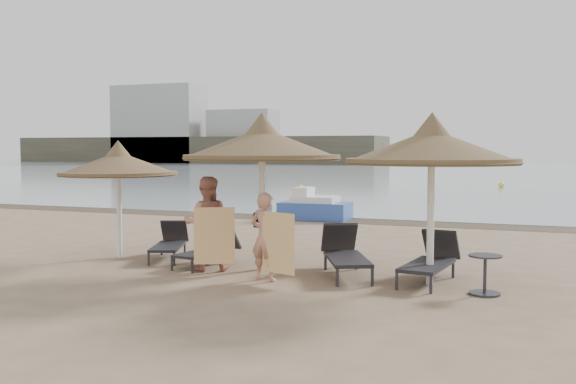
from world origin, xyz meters
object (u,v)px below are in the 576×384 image
object	(u,v)px
lounger_near_right	(345,253)
person_right	(265,230)
palapa_center	(262,145)
lounger_far_right	(431,259)
lounger_near_left	(210,248)
palapa_right	(432,148)
palapa_left	(118,164)
person_left	(206,216)
lounger_far_left	(170,242)
side_table	(485,276)
pedal_boat	(314,207)

from	to	relation	value
lounger_near_right	person_right	world-z (taller)	person_right
palapa_center	lounger_far_right	size ratio (longest dim) A/B	1.55
lounger_near_left	palapa_right	bearing A→B (deg)	5.57
palapa_left	person_left	bearing A→B (deg)	-14.76
palapa_right	lounger_far_right	bearing A→B (deg)	93.79
lounger_near_right	lounger_far_left	bearing A→B (deg)	149.86
palapa_right	side_table	distance (m)	2.37
lounger_far_left	palapa_center	bearing A→B (deg)	-32.36
palapa_right	palapa_center	bearing A→B (deg)	176.29
lounger_near_left	lounger_far_left	bearing A→B (deg)	170.92
lounger_far_left	person_left	size ratio (longest dim) A/B	0.85
lounger_near_left	pedal_boat	world-z (taller)	pedal_boat
person_left	person_right	xyz separation A→B (m)	(1.46, -0.48, -0.14)
palapa_left	person_right	world-z (taller)	palapa_left
lounger_near_right	lounger_near_left	bearing A→B (deg)	155.81
palapa_left	palapa_right	xyz separation A→B (m)	(6.81, -0.40, 0.36)
lounger_far_left	person_left	distance (m)	1.88
palapa_left	person_right	size ratio (longest dim) A/B	1.39
palapa_center	person_left	size ratio (longest dim) A/B	1.45
lounger_near_right	person_right	xyz separation A→B (m)	(-1.18, -1.10, 0.52)
palapa_left	lounger_far_left	distance (m)	2.04
palapa_left	side_table	xyz separation A→B (m)	(7.78, -0.89, -1.74)
person_right	pedal_boat	world-z (taller)	person_right
lounger_far_left	lounger_near_left	size ratio (longest dim) A/B	1.05
palapa_right	pedal_boat	bearing A→B (deg)	119.74
lounger_near_right	person_left	world-z (taller)	person_left
palapa_center	lounger_far_right	world-z (taller)	palapa_center
lounger_near_right	side_table	world-z (taller)	lounger_near_right
palapa_center	person_right	xyz separation A→B (m)	(0.47, -0.96, -1.54)
lounger_far_left	lounger_near_left	distance (m)	1.27
palapa_left	lounger_near_left	bearing A→B (deg)	-2.12
palapa_left	lounger_near_left	world-z (taller)	palapa_left
palapa_left	person_left	xyz separation A→B (m)	(2.51, -0.66, -0.98)
palapa_right	pedal_boat	world-z (taller)	palapa_right
palapa_center	person_left	distance (m)	1.77
person_left	person_right	world-z (taller)	person_left
palapa_right	lounger_near_left	bearing A→B (deg)	176.02
lounger_far_left	side_table	bearing A→B (deg)	-30.81
person_left	person_right	size ratio (longest dim) A/B	1.15
lounger_far_left	pedal_boat	bearing A→B (deg)	65.68
palapa_left	lounger_far_right	bearing A→B (deg)	-0.56
lounger_near_right	lounger_far_right	bearing A→B (deg)	-25.90
lounger_near_left	lounger_near_right	size ratio (longest dim) A/B	0.82
lounger_near_left	side_table	world-z (taller)	lounger_near_left
pedal_boat	person_right	bearing A→B (deg)	-78.16
palapa_center	lounger_far_left	bearing A→B (deg)	168.18
side_table	person_left	distance (m)	5.33
palapa_left	pedal_boat	size ratio (longest dim) A/B	1.11
palapa_center	side_table	world-z (taller)	palapa_center
person_left	pedal_boat	bearing A→B (deg)	-108.59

